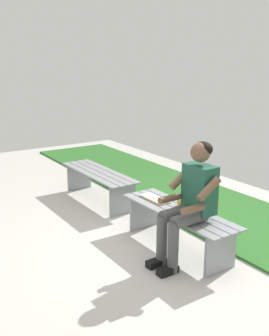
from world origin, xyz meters
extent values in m
cube|color=beige|center=(0.92, 1.00, -0.02)|extent=(10.00, 7.00, 0.04)
cube|color=#2D6B28|center=(0.92, -1.18, 0.01)|extent=(9.00, 1.61, 0.03)
cube|color=gray|center=(0.00, -0.18, 0.44)|extent=(1.53, 0.12, 0.02)
cube|color=gray|center=(0.00, -0.06, 0.44)|extent=(1.53, 0.12, 0.02)
cube|color=gray|center=(0.00, 0.06, 0.44)|extent=(1.53, 0.12, 0.02)
cube|color=gray|center=(0.00, 0.18, 0.44)|extent=(1.53, 0.12, 0.02)
cube|color=gray|center=(-0.65, -0.01, 0.22)|extent=(0.03, 0.41, 0.43)
cube|color=gray|center=(0.65, 0.01, 0.22)|extent=(0.03, 0.41, 0.43)
cube|color=gray|center=(1.84, -0.18, 0.44)|extent=(1.57, 0.12, 0.02)
cube|color=gray|center=(1.84, -0.06, 0.44)|extent=(1.57, 0.12, 0.02)
cube|color=gray|center=(1.84, 0.06, 0.44)|extent=(1.57, 0.12, 0.02)
cube|color=gray|center=(1.83, 0.18, 0.44)|extent=(1.57, 0.12, 0.02)
cube|color=gray|center=(1.17, -0.01, 0.22)|extent=(0.03, 0.41, 0.43)
cube|color=gray|center=(2.50, 0.01, 0.22)|extent=(0.03, 0.41, 0.43)
cube|color=#1E513D|center=(-0.30, -0.02, 0.77)|extent=(0.34, 0.20, 0.50)
sphere|color=brown|center=(-0.30, -0.01, 1.15)|extent=(0.20, 0.20, 0.20)
ellipsoid|color=black|center=(-0.30, -0.04, 1.18)|extent=(0.20, 0.19, 0.15)
cylinder|color=#4C4C4C|center=(-0.39, 0.18, 0.52)|extent=(0.13, 0.40, 0.13)
cylinder|color=#4C4C4C|center=(-0.21, 0.18, 0.52)|extent=(0.13, 0.40, 0.13)
cylinder|color=#4C4C4C|center=(-0.39, 0.38, 0.26)|extent=(0.11, 0.11, 0.52)
cube|color=black|center=(-0.39, 0.44, 0.04)|extent=(0.10, 0.22, 0.07)
cylinder|color=#4C4C4C|center=(-0.21, 0.38, 0.26)|extent=(0.11, 0.11, 0.52)
cube|color=black|center=(-0.21, 0.44, 0.04)|extent=(0.10, 0.22, 0.07)
cylinder|color=brown|center=(-0.51, 0.06, 0.84)|extent=(0.08, 0.28, 0.23)
cylinder|color=brown|center=(-0.48, 0.22, 0.66)|extent=(0.07, 0.26, 0.07)
cylinder|color=brown|center=(-0.09, 0.06, 0.84)|extent=(0.08, 0.28, 0.23)
cylinder|color=brown|center=(-0.12, 0.22, 0.66)|extent=(0.07, 0.26, 0.07)
sphere|color=gold|center=(0.08, -0.10, 0.49)|extent=(0.09, 0.09, 0.09)
cube|color=white|center=(0.30, 0.02, 0.46)|extent=(0.20, 0.15, 0.02)
cube|color=white|center=(0.51, 0.03, 0.46)|extent=(0.20, 0.15, 0.02)
cube|color=#BF8C1E|center=(0.40, 0.02, 0.45)|extent=(0.41, 0.16, 0.01)
camera|label=1|loc=(-3.03, 2.57, 1.99)|focal=41.17mm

